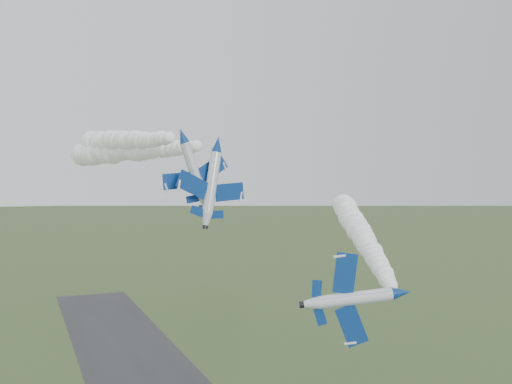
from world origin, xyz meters
TOP-DOWN VIEW (x-y plane):
  - jet_lead at (14.54, -4.59)m, footprint 7.19×11.84m
  - smoke_trail_jet_lead at (33.70, 33.59)m, footprint 36.81×75.07m
  - jet_pair_left at (-2.73, 22.83)m, footprint 9.72×12.22m
  - smoke_trail_jet_pair_left at (-6.05, 52.76)m, footprint 9.48×54.27m
  - jet_pair_right at (2.30, 22.09)m, footprint 11.27×13.39m
  - smoke_trail_jet_pair_right at (-4.78, 55.28)m, footprint 19.55×60.92m

SIDE VIEW (x-z plane):
  - jet_lead at x=14.54m, z-range 24.01..34.21m
  - smoke_trail_jet_lead at x=33.70m, z-range 29.49..34.82m
  - jet_pair_right at x=2.30m, z-range 44.90..48.58m
  - smoke_trail_jet_pair_right at x=-4.78m, z-range 44.58..50.04m
  - jet_pair_left at x=-2.73m, z-range 45.90..49.91m
  - smoke_trail_jet_pair_left at x=-6.05m, z-range 46.73..51.40m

